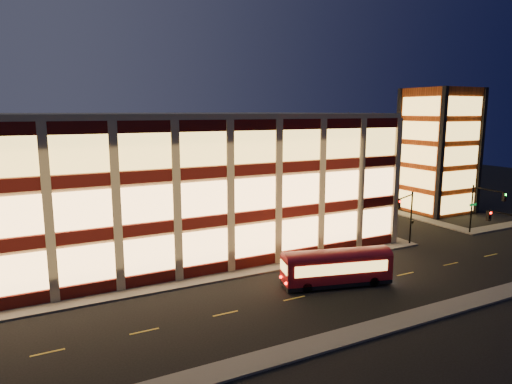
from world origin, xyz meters
TOP-DOWN VIEW (x-y plane):
  - ground at (0.00, 0.00)m, footprint 200.00×200.00m
  - sidewalk_office_south at (-3.00, 1.00)m, footprint 54.00×2.00m
  - sidewalk_office_east at (23.00, 17.00)m, footprint 2.00×30.00m
  - sidewalk_tower_south at (40.00, 1.00)m, footprint 14.00×2.00m
  - sidewalk_tower_west at (34.00, 17.00)m, footprint 2.00×30.00m
  - sidewalk_near at (0.00, -13.00)m, footprint 100.00×2.00m
  - office_building at (-2.91, 16.91)m, footprint 50.45×30.45m
  - stair_tower at (39.95, 11.95)m, footprint 8.60×8.60m
  - traffic_signal_far at (22.21, 0.24)m, footprint 3.79×1.87m
  - traffic_signal_right at (33.50, -0.62)m, footprint 1.20×4.37m
  - trolley_bus at (8.70, -5.21)m, footprint 9.63×4.60m

SIDE VIEW (x-z plane):
  - ground at x=0.00m, z-range 0.00..0.00m
  - sidewalk_office_south at x=-3.00m, z-range 0.00..0.15m
  - sidewalk_office_east at x=23.00m, z-range 0.00..0.15m
  - sidewalk_tower_south at x=40.00m, z-range 0.00..0.15m
  - sidewalk_tower_west at x=34.00m, z-range 0.00..0.15m
  - sidewalk_near at x=0.00m, z-range 0.00..0.15m
  - trolley_bus at x=8.70m, z-range 0.17..3.34m
  - traffic_signal_right at x=33.50m, z-range 1.10..7.10m
  - traffic_signal_far at x=22.21m, z-range 1.11..7.11m
  - office_building at x=-2.91m, z-range 0.00..14.50m
  - stair_tower at x=39.95m, z-range -0.01..17.99m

